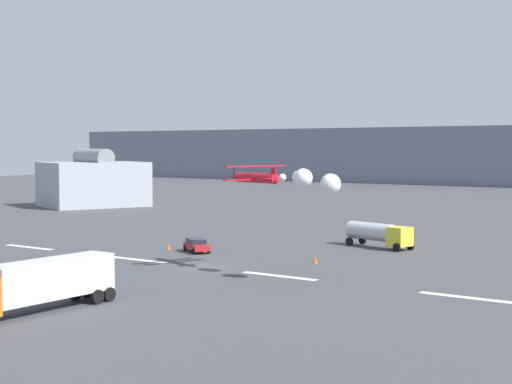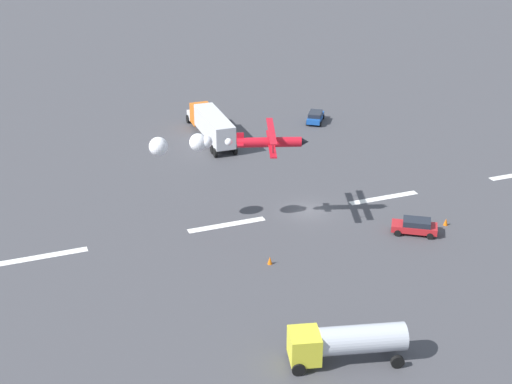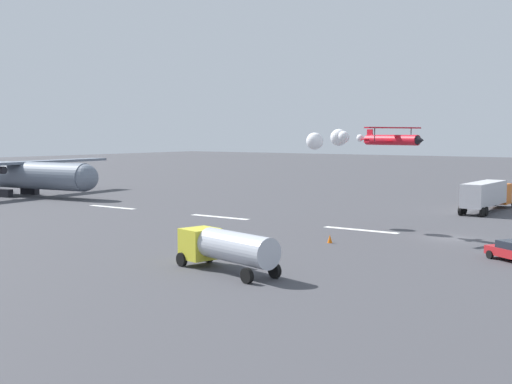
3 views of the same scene
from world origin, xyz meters
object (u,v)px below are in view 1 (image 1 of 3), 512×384
at_px(traffic_cone_near, 169,247).
at_px(semi_truck_orange, 35,284).
at_px(fuel_tanker_truck, 379,233).
at_px(traffic_cone_far, 315,260).
at_px(airport_staff_sedan, 196,245).
at_px(stunt_biplane_red, 291,179).

bearing_deg(traffic_cone_near, semi_truck_orange, -64.61).
distance_m(fuel_tanker_truck, traffic_cone_far, 14.89).
xyz_separation_m(traffic_cone_near, traffic_cone_far, (19.18, 0.87, 0.00)).
bearing_deg(airport_staff_sedan, stunt_biplane_red, -24.07).
distance_m(stunt_biplane_red, fuel_tanker_truck, 24.41).
bearing_deg(fuel_tanker_truck, semi_truck_orange, -95.46).
bearing_deg(traffic_cone_far, fuel_tanker_truck, 90.09).
height_order(semi_truck_orange, traffic_cone_near, semi_truck_orange).
bearing_deg(traffic_cone_near, traffic_cone_far, 2.59).
bearing_deg(semi_truck_orange, traffic_cone_near, 115.39).
xyz_separation_m(stunt_biplane_red, fuel_tanker_truck, (-2.38, 23.19, -7.25)).
height_order(stunt_biplane_red, traffic_cone_near, stunt_biplane_red).
distance_m(stunt_biplane_red, traffic_cone_far, 12.23).
bearing_deg(stunt_biplane_red, airport_staff_sedan, 155.93).
distance_m(stunt_biplane_red, semi_truck_orange, 25.38).
xyz_separation_m(semi_truck_orange, airport_staff_sedan, (-10.86, 31.37, -1.31)).
bearing_deg(stunt_biplane_red, fuel_tanker_truck, 95.85).
relative_size(airport_staff_sedan, traffic_cone_far, 6.21).
relative_size(semi_truck_orange, airport_staff_sedan, 3.05).
relative_size(fuel_tanker_truck, traffic_cone_far, 11.83).
relative_size(stunt_biplane_red, traffic_cone_far, 19.37).
bearing_deg(traffic_cone_far, airport_staff_sedan, -178.27).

